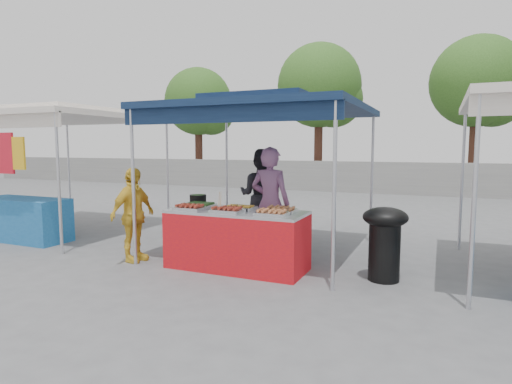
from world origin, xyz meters
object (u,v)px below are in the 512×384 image
at_px(vendor_table, 237,240).
at_px(vendor_woman, 270,203).
at_px(customer_person, 133,215).
at_px(wok_burner, 385,237).
at_px(helper_man, 261,195).
at_px(cooking_pot, 198,200).

distance_m(vendor_table, vendor_woman, 0.88).
height_order(vendor_table, vendor_woman, vendor_woman).
bearing_deg(customer_person, vendor_table, -75.09).
distance_m(wok_burner, helper_man, 2.89).
bearing_deg(customer_person, vendor_woman, -56.49).
bearing_deg(vendor_woman, cooking_pot, 20.85).
distance_m(vendor_woman, customer_person, 2.12).
bearing_deg(vendor_woman, helper_man, -57.76).
xyz_separation_m(cooking_pot, wok_burner, (2.88, -0.08, -0.34)).
height_order(wok_burner, vendor_woman, vendor_woman).
bearing_deg(helper_man, vendor_table, 97.93).
bearing_deg(customer_person, helper_man, -24.93).
xyz_separation_m(vendor_table, helper_man, (-0.39, 1.83, 0.44)).
xyz_separation_m(cooking_pot, vendor_woman, (1.09, 0.36, -0.05)).
relative_size(vendor_woman, helper_man, 1.02).
relative_size(vendor_table, vendor_woman, 1.14).
xyz_separation_m(wok_burner, vendor_woman, (-1.79, 0.44, 0.30)).
xyz_separation_m(helper_man, customer_person, (-1.24, -2.10, -0.14)).
relative_size(vendor_woman, customer_person, 1.21).
bearing_deg(vendor_table, cooking_pot, 156.97).
relative_size(wok_burner, customer_person, 0.68).
height_order(vendor_woman, customer_person, vendor_woman).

